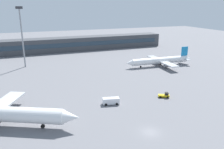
{
  "coord_description": "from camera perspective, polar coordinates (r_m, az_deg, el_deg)",
  "views": [
    {
      "loc": [
        -27.53,
        -43.69,
        30.07
      ],
      "look_at": [
        5.82,
        40.0,
        3.0
      ],
      "focal_mm": 37.42,
      "sensor_mm": 36.0,
      "label": 1
    }
  ],
  "objects": [
    {
      "name": "service_van_white",
      "position": [
        73.57,
        -0.25,
        -6.46
      ],
      "size": [
        5.52,
        3.22,
        2.08
      ],
      "color": "white",
      "rests_on": "ground_plane"
    },
    {
      "name": "terminal_building",
      "position": [
        160.44,
        -11.66,
        7.21
      ],
      "size": [
        140.09,
        12.13,
        9.0
      ],
      "color": "#3F4247",
      "rests_on": "ground_plane"
    },
    {
      "name": "floodlight_tower_east",
      "position": [
        122.54,
        -21.18,
        9.37
      ],
      "size": [
        3.2,
        0.8,
        29.31
      ],
      "color": "gray",
      "rests_on": "ground_plane"
    },
    {
      "name": "ground_plane",
      "position": [
        93.1,
        -3.33,
        -2.15
      ],
      "size": [
        400.0,
        400.0,
        0.0
      ],
      "primitive_type": "plane",
      "color": "slate"
    },
    {
      "name": "airplane_mid",
      "position": [
        121.05,
        11.6,
        3.35
      ],
      "size": [
        36.96,
        25.79,
        9.13
      ],
      "color": "white",
      "rests_on": "ground_plane"
    },
    {
      "name": "baggage_tug_yellow",
      "position": [
        80.8,
        12.72,
        -4.95
      ],
      "size": [
        3.89,
        3.0,
        1.75
      ],
      "color": "yellow",
      "rests_on": "ground_plane"
    }
  ]
}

